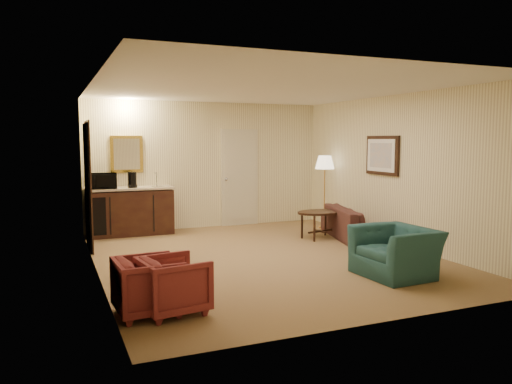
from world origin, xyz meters
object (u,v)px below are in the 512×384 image
wetbar_cabinet (130,211)px  coffee_table (320,225)px  rose_chair_near (149,283)px  coffee_maker (132,180)px  sofa (356,218)px  rose_chair_far (173,282)px  floor_lamp (324,192)px  teal_armchair (396,244)px  waste_bin (165,225)px  microwave (102,179)px

wetbar_cabinet → coffee_table: bearing=-28.2°
rose_chair_near → coffee_maker: (0.54, 4.51, 0.73)m
coffee_maker → coffee_table: bearing=-41.1°
sofa → coffee_maker: size_ratio=6.66×
rose_chair_far → floor_lamp: bearing=-55.2°
sofa → teal_armchair: teal_armchair is taller
rose_chair_far → coffee_maker: coffee_maker is taller
wetbar_cabinet → coffee_table: 3.64m
waste_bin → teal_armchair: bearing=-62.8°
rose_chair_near → coffee_table: size_ratio=0.76×
waste_bin → microwave: 1.48m
rose_chair_near → microwave: (0.00, 4.52, 0.76)m
microwave → coffee_maker: (0.54, -0.01, -0.03)m
floor_lamp → waste_bin: size_ratio=4.80×
teal_armchair → coffee_table: (0.35, 2.63, -0.18)m
coffee_maker → rose_chair_far: bearing=-107.3°
floor_lamp → waste_bin: 3.33m
wetbar_cabinet → waste_bin: size_ratio=5.21×
teal_armchair → coffee_maker: (-2.81, 4.28, 0.63)m
teal_armchair → coffee_table: teal_armchair is taller
sofa → coffee_table: bearing=77.6°
coffee_maker → microwave: bearing=165.1°
wetbar_cabinet → sofa: bearing=-27.9°
microwave → teal_armchair: bearing=-46.0°
wetbar_cabinet → floor_lamp: 3.94m
sofa → microwave: 4.78m
rose_chair_near → rose_chair_far: rose_chair_near is taller
rose_chair_near → waste_bin: size_ratio=2.14×
rose_chair_far → floor_lamp: 5.66m
rose_chair_near → microwave: size_ratio=1.30×
wetbar_cabinet → floor_lamp: floor_lamp is taller
wetbar_cabinet → teal_armchair: 5.21m
wetbar_cabinet → microwave: size_ratio=3.16×
teal_armchair → coffee_table: bearing=169.4°
sofa → rose_chair_near: size_ratio=2.96×
floor_lamp → coffee_table: bearing=-124.0°
sofa → rose_chair_far: bearing=137.0°
coffee_maker → teal_armchair: bearing=-70.3°
sofa → coffee_table: (-0.59, 0.29, -0.13)m
teal_armchair → waste_bin: (-2.20, 4.28, -0.28)m
microwave → coffee_table: bearing=-18.1°
coffee_table → floor_lamp: bearing=56.0°
rose_chair_near → wetbar_cabinet: bearing=-10.1°
teal_armchair → rose_chair_far: 3.12m
coffee_table → microwave: bearing=155.9°
wetbar_cabinet → coffee_maker: 0.62m
sofa → wetbar_cabinet: bearing=76.1°
microwave → coffee_maker: 0.55m
floor_lamp → microwave: (-4.35, 0.70, 0.34)m
sofa → teal_armchair: size_ratio=1.98×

